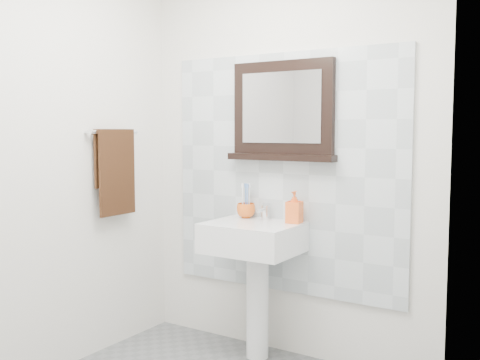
% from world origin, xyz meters
% --- Properties ---
extents(back_wall, '(2.00, 0.01, 2.50)m').
position_xyz_m(back_wall, '(0.00, 1.10, 1.25)').
color(back_wall, silver).
rests_on(back_wall, ground).
extents(left_wall, '(0.01, 2.20, 2.50)m').
position_xyz_m(left_wall, '(-1.00, 0.00, 1.25)').
color(left_wall, silver).
rests_on(left_wall, ground).
extents(right_wall, '(0.01, 2.20, 2.50)m').
position_xyz_m(right_wall, '(1.00, 0.00, 1.25)').
color(right_wall, silver).
rests_on(right_wall, ground).
extents(splashback, '(1.60, 0.02, 1.50)m').
position_xyz_m(splashback, '(0.00, 1.09, 1.15)').
color(splashback, silver).
rests_on(splashback, back_wall).
extents(pedestal_sink, '(0.55, 0.44, 0.96)m').
position_xyz_m(pedestal_sink, '(-0.09, 0.87, 0.68)').
color(pedestal_sink, white).
rests_on(pedestal_sink, ground).
extents(toothbrush_cup, '(0.15, 0.15, 0.09)m').
position_xyz_m(toothbrush_cup, '(-0.23, 1.01, 0.91)').
color(toothbrush_cup, orange).
rests_on(toothbrush_cup, pedestal_sink).
extents(toothbrushes, '(0.05, 0.04, 0.21)m').
position_xyz_m(toothbrushes, '(-0.23, 1.01, 0.98)').
color(toothbrushes, white).
rests_on(toothbrushes, toothbrush_cup).
extents(soap_dispenser, '(0.10, 0.10, 0.20)m').
position_xyz_m(soap_dispenser, '(0.12, 0.99, 0.96)').
color(soap_dispenser, '#FE3C1D').
rests_on(soap_dispenser, pedestal_sink).
extents(framed_mirror, '(0.72, 0.11, 0.61)m').
position_xyz_m(framed_mirror, '(0.00, 1.06, 1.53)').
color(framed_mirror, black).
rests_on(framed_mirror, back_wall).
extents(towel_bar, '(0.07, 0.40, 0.03)m').
position_xyz_m(towel_bar, '(-0.95, 0.57, 1.41)').
color(towel_bar, silver).
rests_on(towel_bar, left_wall).
extents(hand_towel, '(0.06, 0.30, 0.55)m').
position_xyz_m(hand_towel, '(-0.94, 0.57, 1.20)').
color(hand_towel, black).
rests_on(hand_towel, towel_bar).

